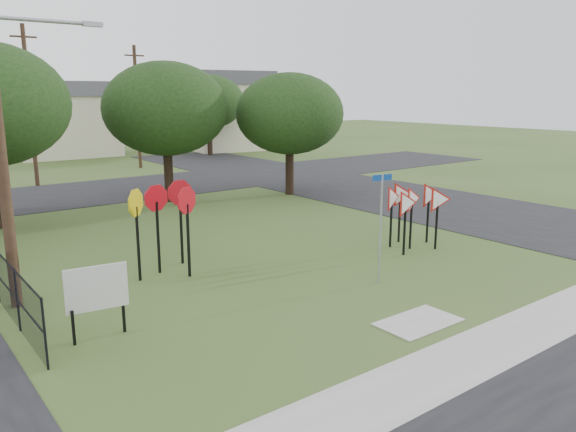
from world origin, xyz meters
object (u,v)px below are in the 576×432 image
object	(u,v)px
street_name_sign	(381,222)
yield_sign_cluster	(413,201)
stop_sign_cluster	(165,208)
info_board	(97,291)

from	to	relation	value
street_name_sign	yield_sign_cluster	xyz separation A→B (m)	(3.65, 1.93, -0.12)
street_name_sign	stop_sign_cluster	bearing A→B (deg)	134.55
stop_sign_cluster	yield_sign_cluster	bearing A→B (deg)	-17.47
yield_sign_cluster	info_board	size ratio (longest dim) A/B	1.72
yield_sign_cluster	stop_sign_cluster	bearing A→B (deg)	162.53
info_board	yield_sign_cluster	bearing A→B (deg)	3.96
stop_sign_cluster	yield_sign_cluster	distance (m)	8.43
street_name_sign	info_board	distance (m)	7.73
stop_sign_cluster	info_board	distance (m)	4.71
street_name_sign	stop_sign_cluster	size ratio (longest dim) A/B	1.15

